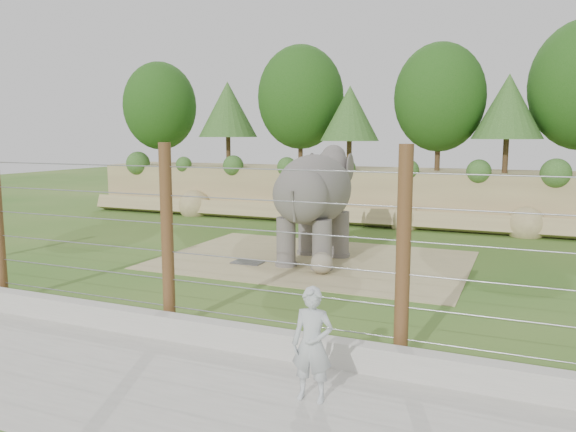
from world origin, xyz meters
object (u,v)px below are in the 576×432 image
at_px(elephant, 314,206).
at_px(stone_ball, 322,263).
at_px(zookeeper, 312,344).
at_px(barrier_fence, 167,238).

relative_size(elephant, stone_ball, 6.89).
height_order(elephant, zookeeper, elephant).
relative_size(stone_ball, barrier_fence, 0.03).
bearing_deg(barrier_fence, elephant, 85.43).
bearing_deg(barrier_fence, stone_ball, 76.28).
bearing_deg(elephant, barrier_fence, -95.97).
height_order(barrier_fence, zookeeper, barrier_fence).
bearing_deg(elephant, zookeeper, -71.02).
distance_m(elephant, zookeeper, 9.88).
relative_size(elephant, zookeeper, 2.52).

